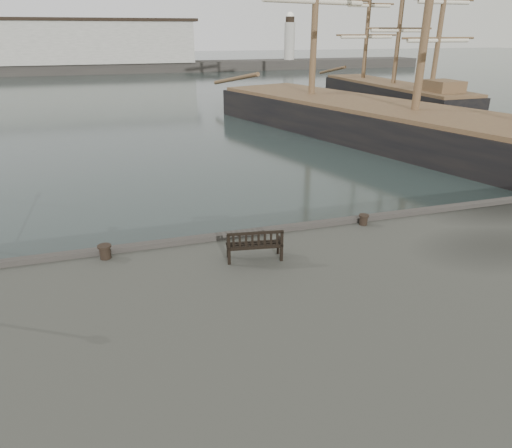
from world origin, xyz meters
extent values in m
plane|color=black|center=(0.00, 0.00, 0.00)|extent=(400.00, 400.00, 0.00)
cube|color=#383530|center=(0.00, 92.00, 1.00)|extent=(140.00, 8.00, 2.00)
cube|color=#B9B5AB|center=(-8.00, 92.00, 6.00)|extent=(46.00, 9.00, 8.00)
cube|color=black|center=(-8.00, 92.00, 10.30)|extent=(48.00, 9.50, 0.60)
cylinder|color=#B9B5AB|center=(38.00, 92.00, 6.00)|extent=(2.40, 2.40, 8.00)
sphere|color=silver|center=(38.00, 92.00, 11.40)|extent=(1.61, 1.61, 1.61)
cube|color=black|center=(0.95, -1.94, 2.04)|extent=(1.80, 0.85, 0.04)
cube|color=black|center=(0.91, -2.20, 2.30)|extent=(1.72, 0.33, 0.52)
cube|color=black|center=(0.95, -1.94, 1.80)|extent=(1.68, 0.75, 0.48)
cylinder|color=black|center=(-3.52, -0.53, 1.78)|extent=(0.49, 0.49, 0.45)
cylinder|color=black|center=(5.60, -0.50, 1.75)|extent=(0.41, 0.41, 0.39)
cube|color=black|center=(18.72, 15.38, 0.42)|extent=(20.57, 42.10, 4.15)
cube|color=brown|center=(18.72, 15.38, 2.64)|extent=(19.93, 41.18, 0.30)
cube|color=black|center=(29.56, 35.14, 0.36)|extent=(5.71, 25.23, 3.60)
cube|color=brown|center=(29.56, 35.14, 2.31)|extent=(5.43, 24.73, 0.30)
cylinder|color=brown|center=(29.64, 28.10, 9.80)|extent=(0.50, 0.50, 15.28)
cylinder|color=brown|center=(29.56, 35.14, 11.15)|extent=(0.50, 0.50, 17.98)
cylinder|color=brown|center=(29.47, 42.19, 10.07)|extent=(0.50, 0.50, 15.82)
camera|label=1|loc=(-2.75, -14.17, 8.16)|focal=32.00mm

